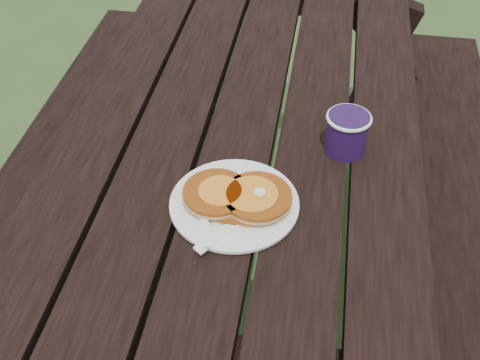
% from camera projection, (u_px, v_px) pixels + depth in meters
% --- Properties ---
extents(ground, '(60.00, 60.00, 0.00)m').
position_uv_depth(ground, '(247.00, 295.00, 1.88)').
color(ground, '#2F451D').
rests_on(ground, ground).
extents(picnic_table, '(1.36, 1.80, 0.75)m').
position_uv_depth(picnic_table, '(248.00, 213.00, 1.63)').
color(picnic_table, black).
rests_on(picnic_table, ground).
extents(plate, '(0.24, 0.24, 0.01)m').
position_uv_depth(plate, '(234.00, 204.00, 1.11)').
color(plate, white).
rests_on(plate, picnic_table).
extents(pancake_stack, '(0.20, 0.13, 0.04)m').
position_uv_depth(pancake_stack, '(238.00, 196.00, 1.10)').
color(pancake_stack, '#904410').
rests_on(pancake_stack, plate).
extents(knife, '(0.12, 0.16, 0.00)m').
position_uv_depth(knife, '(235.00, 224.00, 1.06)').
color(knife, white).
rests_on(knife, plate).
extents(fork, '(0.07, 0.16, 0.01)m').
position_uv_depth(fork, '(204.00, 224.00, 1.05)').
color(fork, white).
rests_on(fork, plate).
extents(coffee_cup, '(0.09, 0.09, 0.09)m').
position_uv_depth(coffee_cup, '(347.00, 131.00, 1.20)').
color(coffee_cup, '#230F3B').
rests_on(coffee_cup, picnic_table).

